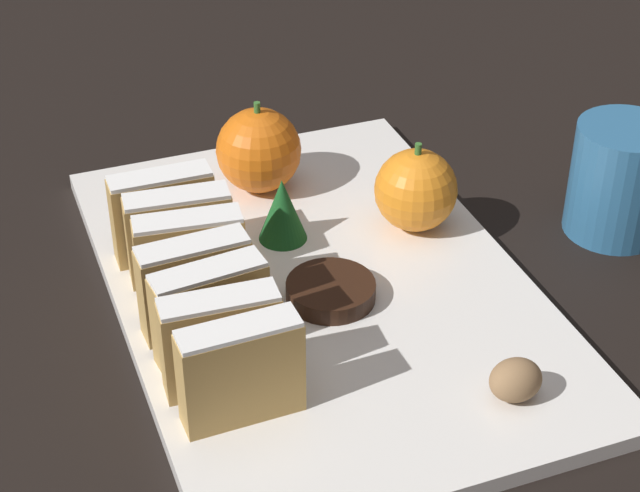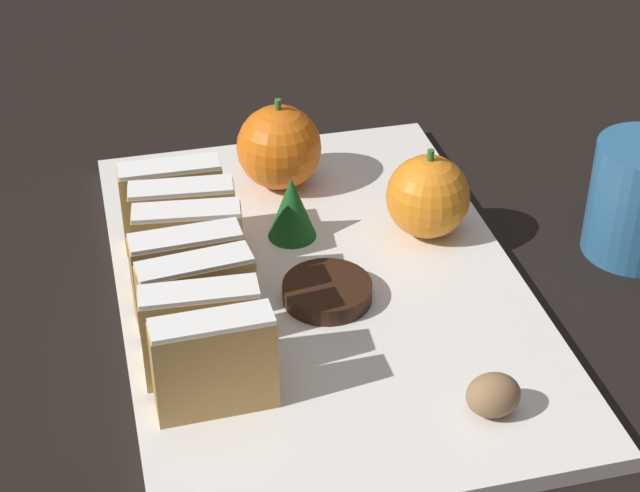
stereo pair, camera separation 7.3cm
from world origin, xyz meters
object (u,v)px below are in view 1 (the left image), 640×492
orange_far (262,150)px  walnut (516,380)px  coffee_mug (623,180)px  chocolate_cookie (330,291)px  orange_near (416,190)px

orange_far → walnut: 0.30m
orange_far → coffee_mug: size_ratio=0.71×
coffee_mug → chocolate_cookie: bearing=-175.3°
walnut → chocolate_cookie: (-0.07, 0.13, -0.01)m
orange_far → coffee_mug: same height
chocolate_cookie → coffee_mug: coffee_mug is taller
orange_far → coffee_mug: bearing=-29.7°
orange_near → orange_far: bearing=133.6°
orange_near → orange_far: orange_far is taller
orange_far → walnut: size_ratio=2.25×
walnut → chocolate_cookie: walnut is taller
coffee_mug → walnut: bearing=-138.9°
orange_far → walnut: bearing=-77.1°
chocolate_cookie → coffee_mug: size_ratio=0.59×
orange_near → orange_far: size_ratio=0.93×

